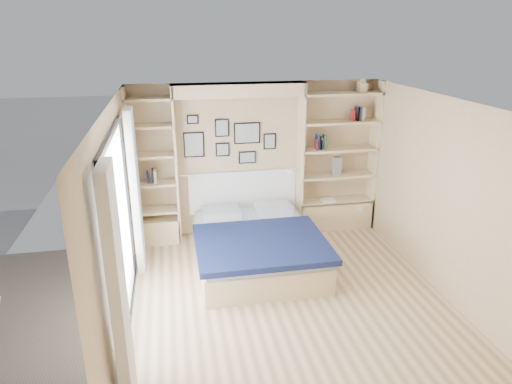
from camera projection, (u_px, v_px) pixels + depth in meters
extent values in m
plane|color=#DBB984|center=(289.00, 301.00, 5.81)|extent=(4.50, 4.50, 0.00)
plane|color=tan|center=(256.00, 159.00, 7.46)|extent=(4.00, 0.00, 4.00)
plane|color=tan|center=(373.00, 326.00, 3.31)|extent=(4.00, 0.00, 4.00)
plane|color=tan|center=(117.00, 223.00, 5.03)|extent=(0.00, 4.50, 4.50)
plane|color=tan|center=(445.00, 199.00, 5.74)|extent=(0.00, 4.50, 4.50)
plane|color=white|center=(295.00, 104.00, 4.96)|extent=(4.50, 4.50, 0.00)
cube|color=beige|center=(176.00, 167.00, 7.07)|extent=(0.04, 0.35, 2.50)
cube|color=beige|center=(300.00, 160.00, 7.43)|extent=(0.04, 0.35, 2.50)
cube|color=beige|center=(239.00, 90.00, 6.86)|extent=(2.00, 0.35, 0.20)
cube|color=beige|center=(374.00, 156.00, 7.65)|extent=(0.04, 0.35, 2.50)
cube|color=beige|center=(131.00, 169.00, 6.95)|extent=(0.04, 0.35, 2.50)
cube|color=beige|center=(335.00, 214.00, 7.88)|extent=(1.30, 0.35, 0.50)
cube|color=beige|center=(158.00, 230.00, 7.37)|extent=(0.70, 0.35, 0.40)
cube|color=black|center=(110.00, 136.00, 4.70)|extent=(0.04, 2.08, 0.06)
cube|color=black|center=(130.00, 316.00, 5.45)|extent=(0.04, 2.08, 0.06)
cube|color=black|center=(111.00, 283.00, 4.15)|extent=(0.04, 0.06, 2.20)
cube|color=black|center=(127.00, 203.00, 6.03)|extent=(0.04, 0.06, 2.20)
cube|color=silver|center=(120.00, 234.00, 5.08)|extent=(0.01, 2.00, 2.20)
cube|color=white|center=(118.00, 294.00, 3.89)|extent=(0.10, 0.45, 2.30)
cube|color=white|center=(135.00, 192.00, 6.29)|extent=(0.10, 0.45, 2.30)
cube|color=beige|center=(335.00, 200.00, 7.80)|extent=(1.30, 0.35, 0.04)
cube|color=beige|center=(337.00, 175.00, 7.64)|extent=(1.30, 0.35, 0.04)
cube|color=beige|center=(339.00, 149.00, 7.49)|extent=(1.30, 0.35, 0.04)
cube|color=beige|center=(340.00, 122.00, 7.34)|extent=(1.30, 0.35, 0.04)
cube|color=beige|center=(342.00, 94.00, 7.18)|extent=(1.30, 0.35, 0.04)
cube|color=beige|center=(156.00, 210.00, 7.25)|extent=(0.70, 0.35, 0.04)
cube|color=beige|center=(154.00, 183.00, 7.09)|extent=(0.70, 0.35, 0.04)
cube|color=beige|center=(152.00, 155.00, 6.94)|extent=(0.70, 0.35, 0.04)
cube|color=beige|center=(150.00, 126.00, 6.79)|extent=(0.70, 0.35, 0.04)
cube|color=beige|center=(147.00, 99.00, 6.65)|extent=(0.70, 0.35, 0.04)
cube|color=beige|center=(256.00, 252.00, 6.70)|extent=(1.69, 2.11, 0.37)
cube|color=#B6BCC6|center=(256.00, 237.00, 6.62)|extent=(1.65, 2.07, 0.10)
cube|color=#131B40|center=(261.00, 244.00, 6.26)|extent=(1.79, 1.48, 0.08)
cube|color=#B6BCC6|center=(221.00, 213.00, 7.20)|extent=(0.58, 0.42, 0.12)
cube|color=#B6BCC6|center=(273.00, 209.00, 7.35)|extent=(0.58, 0.42, 0.12)
cube|color=white|center=(243.00, 191.00, 7.58)|extent=(1.79, 0.04, 0.70)
cube|color=black|center=(194.00, 145.00, 7.16)|extent=(0.32, 0.02, 0.40)
cube|color=gray|center=(194.00, 145.00, 7.15)|extent=(0.28, 0.01, 0.36)
cube|color=black|center=(222.00, 128.00, 7.15)|extent=(0.22, 0.02, 0.28)
cube|color=gray|center=(222.00, 128.00, 7.14)|extent=(0.18, 0.01, 0.24)
cube|color=black|center=(223.00, 150.00, 7.27)|extent=(0.22, 0.02, 0.22)
cube|color=gray|center=(223.00, 150.00, 7.26)|extent=(0.18, 0.01, 0.18)
cube|color=black|center=(247.00, 133.00, 7.26)|extent=(0.42, 0.02, 0.34)
cube|color=gray|center=(247.00, 133.00, 7.25)|extent=(0.38, 0.01, 0.30)
cube|color=black|center=(247.00, 157.00, 7.40)|extent=(0.28, 0.02, 0.20)
cube|color=gray|center=(247.00, 157.00, 7.39)|extent=(0.24, 0.01, 0.16)
cube|color=black|center=(270.00, 141.00, 7.38)|extent=(0.20, 0.02, 0.26)
cube|color=gray|center=(270.00, 141.00, 7.37)|extent=(0.16, 0.01, 0.22)
cube|color=black|center=(193.00, 119.00, 7.02)|extent=(0.18, 0.02, 0.14)
cube|color=gray|center=(193.00, 120.00, 7.01)|extent=(0.14, 0.01, 0.10)
cylinder|color=silver|center=(186.00, 176.00, 7.07)|extent=(0.20, 0.02, 0.02)
cone|color=white|center=(192.00, 176.00, 7.10)|extent=(0.13, 0.12, 0.15)
cylinder|color=silver|center=(293.00, 169.00, 7.38)|extent=(0.20, 0.02, 0.02)
cone|color=white|center=(287.00, 171.00, 7.36)|extent=(0.13, 0.12, 0.15)
cube|color=#A51E1E|center=(316.00, 144.00, 7.38)|extent=(0.02, 0.15, 0.16)
cube|color=navy|center=(317.00, 142.00, 7.37)|extent=(0.03, 0.15, 0.24)
cube|color=black|center=(320.00, 143.00, 7.38)|extent=(0.03, 0.15, 0.21)
cube|color=#BFB28C|center=(320.00, 144.00, 7.39)|extent=(0.04, 0.15, 0.17)
cube|color=#225135|center=(324.00, 142.00, 7.39)|extent=(0.03, 0.15, 0.23)
cube|color=#A51E1E|center=(353.00, 115.00, 7.33)|extent=(0.02, 0.15, 0.17)
cube|color=navy|center=(357.00, 113.00, 7.33)|extent=(0.03, 0.15, 0.23)
cube|color=black|center=(357.00, 114.00, 7.34)|extent=(0.03, 0.15, 0.21)
cube|color=#BFB28C|center=(362.00, 114.00, 7.35)|extent=(0.04, 0.15, 0.21)
cube|color=navy|center=(148.00, 177.00, 7.04)|extent=(0.02, 0.15, 0.18)
cube|color=black|center=(153.00, 176.00, 7.05)|extent=(0.03, 0.15, 0.21)
cube|color=beige|center=(155.00, 176.00, 7.05)|extent=(0.03, 0.15, 0.19)
cube|color=beige|center=(362.00, 87.00, 7.20)|extent=(0.13, 0.13, 0.15)
cone|color=beige|center=(363.00, 80.00, 7.16)|extent=(0.20, 0.20, 0.08)
cube|color=slate|center=(337.00, 166.00, 7.58)|extent=(0.12, 0.12, 0.30)
cube|color=white|center=(328.00, 200.00, 7.71)|extent=(0.22, 0.16, 0.03)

